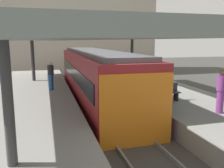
{
  "coord_description": "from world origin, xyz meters",
  "views": [
    {
      "loc": [
        -2.95,
        -10.55,
        3.87
      ],
      "look_at": [
        0.51,
        1.86,
        1.55
      ],
      "focal_mm": 38.52,
      "sensor_mm": 36.0,
      "label": 1
    }
  ],
  "objects_px": {
    "commuter_train": "(95,76)",
    "passenger_mid_platform": "(221,91)",
    "platform_bench": "(165,92)",
    "litter_bin": "(141,85)",
    "passenger_far_end": "(51,75)"
  },
  "relations": [
    {
      "from": "commuter_train",
      "to": "passenger_mid_platform",
      "type": "xyz_separation_m",
      "value": [
        3.74,
        -6.55,
        0.19
      ]
    },
    {
      "from": "platform_bench",
      "to": "litter_bin",
      "type": "bearing_deg",
      "value": 97.57
    },
    {
      "from": "platform_bench",
      "to": "passenger_mid_platform",
      "type": "height_order",
      "value": "passenger_mid_platform"
    },
    {
      "from": "litter_bin",
      "to": "passenger_far_end",
      "type": "height_order",
      "value": "passenger_far_end"
    },
    {
      "from": "litter_bin",
      "to": "commuter_train",
      "type": "bearing_deg",
      "value": 139.58
    },
    {
      "from": "passenger_mid_platform",
      "to": "passenger_far_end",
      "type": "relative_size",
      "value": 1.04
    },
    {
      "from": "commuter_train",
      "to": "platform_bench",
      "type": "bearing_deg",
      "value": -58.94
    },
    {
      "from": "commuter_train",
      "to": "passenger_mid_platform",
      "type": "height_order",
      "value": "commuter_train"
    },
    {
      "from": "commuter_train",
      "to": "passenger_far_end",
      "type": "bearing_deg",
      "value": 179.26
    },
    {
      "from": "passenger_mid_platform",
      "to": "passenger_far_end",
      "type": "height_order",
      "value": "passenger_mid_platform"
    },
    {
      "from": "passenger_far_end",
      "to": "litter_bin",
      "type": "bearing_deg",
      "value": -21.56
    },
    {
      "from": "commuter_train",
      "to": "platform_bench",
      "type": "distance_m",
      "value": 4.93
    },
    {
      "from": "litter_bin",
      "to": "platform_bench",
      "type": "bearing_deg",
      "value": -82.43
    },
    {
      "from": "commuter_train",
      "to": "passenger_mid_platform",
      "type": "distance_m",
      "value": 7.55
    },
    {
      "from": "commuter_train",
      "to": "litter_bin",
      "type": "relative_size",
      "value": 17.58
    }
  ]
}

